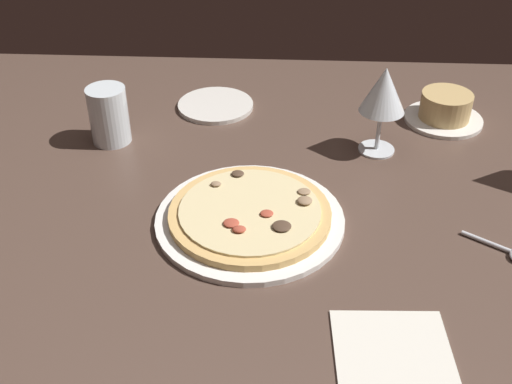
% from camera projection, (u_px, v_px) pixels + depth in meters
% --- Properties ---
extents(dining_table, '(1.50, 1.10, 0.04)m').
position_uv_depth(dining_table, '(262.00, 203.00, 1.06)').
color(dining_table, brown).
rests_on(dining_table, ground).
extents(pizza_main, '(0.30, 0.30, 0.03)m').
position_uv_depth(pizza_main, '(250.00, 216.00, 0.98)').
color(pizza_main, white).
rests_on(pizza_main, dining_table).
extents(ramekin_on_saucer, '(0.15, 0.15, 0.06)m').
position_uv_depth(ramekin_on_saucer, '(445.00, 109.00, 1.23)').
color(ramekin_on_saucer, silver).
rests_on(ramekin_on_saucer, dining_table).
extents(wine_glass_near, '(0.08, 0.08, 0.16)m').
position_uv_depth(wine_glass_near, '(384.00, 93.00, 1.09)').
color(wine_glass_near, silver).
rests_on(wine_glass_near, dining_table).
extents(water_glass, '(0.07, 0.07, 0.11)m').
position_uv_depth(water_glass, '(109.00, 119.00, 1.16)').
color(water_glass, silver).
rests_on(water_glass, dining_table).
extents(side_plate, '(0.16, 0.16, 0.01)m').
position_uv_depth(side_plate, '(216.00, 105.00, 1.29)').
color(side_plate, silver).
rests_on(side_plate, dining_table).
extents(paper_menu, '(0.15, 0.22, 0.00)m').
position_uv_depth(paper_menu, '(399.00, 379.00, 0.74)').
color(paper_menu, silver).
rests_on(paper_menu, dining_table).
extents(spoon, '(0.10, 0.08, 0.01)m').
position_uv_depth(spoon, '(511.00, 251.00, 0.92)').
color(spoon, silver).
rests_on(spoon, dining_table).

